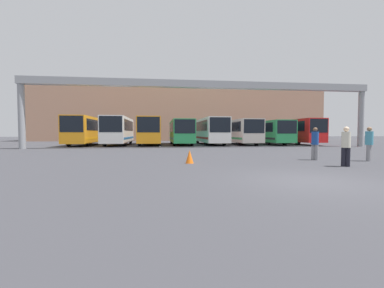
# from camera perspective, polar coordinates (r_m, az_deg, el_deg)

# --- Properties ---
(ground_plane) EXTENTS (200.00, 200.00, 0.00)m
(ground_plane) POSITION_cam_1_polar(r_m,az_deg,el_deg) (8.72, 25.11, -7.57)
(ground_plane) COLOR #38383D
(building_backdrop) EXTENTS (56.20, 12.00, 10.89)m
(building_backdrop) POSITION_cam_1_polar(r_m,az_deg,el_deg) (54.28, -2.32, 6.65)
(building_backdrop) COLOR tan
(building_backdrop) RESTS_ON ground
(overhead_gantry) EXTENTS (35.23, 0.80, 6.70)m
(overhead_gantry) POSITION_cam_1_polar(r_m,az_deg,el_deg) (26.40, 3.02, 11.76)
(overhead_gantry) COLOR gray
(overhead_gantry) RESTS_ON ground
(bus_slot_0) EXTENTS (2.53, 10.85, 3.34)m
(bus_slot_0) POSITION_cam_1_polar(r_m,az_deg,el_deg) (33.86, -22.38, 3.02)
(bus_slot_0) COLOR orange
(bus_slot_0) RESTS_ON ground
(bus_slot_1) EXTENTS (2.55, 10.38, 3.34)m
(bus_slot_1) POSITION_cam_1_polar(r_m,az_deg,el_deg) (32.84, -15.99, 3.13)
(bus_slot_1) COLOR silver
(bus_slot_1) RESTS_ON ground
(bus_slot_2) EXTENTS (2.60, 10.95, 3.29)m
(bus_slot_2) POSITION_cam_1_polar(r_m,az_deg,el_deg) (32.75, -9.24, 3.15)
(bus_slot_2) COLOR orange
(bus_slot_2) RESTS_ON ground
(bus_slot_3) EXTENTS (2.46, 11.14, 3.04)m
(bus_slot_3) POSITION_cam_1_polar(r_m,az_deg,el_deg) (32.94, -2.52, 2.94)
(bus_slot_3) COLOR #268C4C
(bus_slot_3) RESTS_ON ground
(bus_slot_4) EXTENTS (2.56, 11.76, 3.30)m
(bus_slot_4) POSITION_cam_1_polar(r_m,az_deg,el_deg) (33.78, 3.96, 3.16)
(bus_slot_4) COLOR silver
(bus_slot_4) RESTS_ON ground
(bus_slot_5) EXTENTS (2.60, 10.14, 3.11)m
(bus_slot_5) POSITION_cam_1_polar(r_m,az_deg,el_deg) (33.96, 10.62, 2.94)
(bus_slot_5) COLOR beige
(bus_slot_5) RESTS_ON ground
(bus_slot_6) EXTENTS (2.56, 12.22, 3.00)m
(bus_slot_6) POSITION_cam_1_polar(r_m,az_deg,el_deg) (36.28, 15.91, 2.76)
(bus_slot_6) COLOR #268C4C
(bus_slot_6) RESTS_ON ground
(bus_slot_7) EXTENTS (2.43, 12.06, 3.22)m
(bus_slot_7) POSITION_cam_1_polar(r_m,az_deg,el_deg) (37.88, 21.33, 2.86)
(bus_slot_7) COLOR red
(bus_slot_7) RESTS_ON ground
(pedestrian_near_left) EXTENTS (0.38, 0.38, 1.80)m
(pedestrian_near_left) POSITION_cam_1_polar(r_m,az_deg,el_deg) (16.42, 34.66, 0.19)
(pedestrian_near_left) COLOR gray
(pedestrian_near_left) RESTS_ON ground
(pedestrian_near_center) EXTENTS (0.37, 0.37, 1.79)m
(pedestrian_near_center) POSITION_cam_1_polar(r_m,az_deg,el_deg) (15.57, 25.66, 0.25)
(pedestrian_near_center) COLOR gray
(pedestrian_near_center) RESTS_ON ground
(pedestrian_far_center) EXTENTS (0.37, 0.37, 1.76)m
(pedestrian_far_center) POSITION_cam_1_polar(r_m,az_deg,el_deg) (13.19, 31.02, -0.27)
(pedestrian_far_center) COLOR black
(pedestrian_far_center) RESTS_ON ground
(traffic_cone) EXTENTS (0.40, 0.40, 0.66)m
(traffic_cone) POSITION_cam_1_polar(r_m,az_deg,el_deg) (12.56, -0.55, -2.81)
(traffic_cone) COLOR orange
(traffic_cone) RESTS_ON ground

